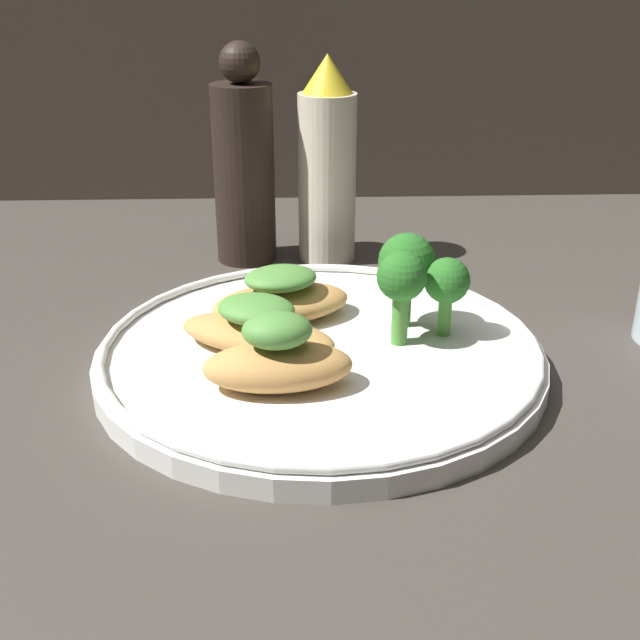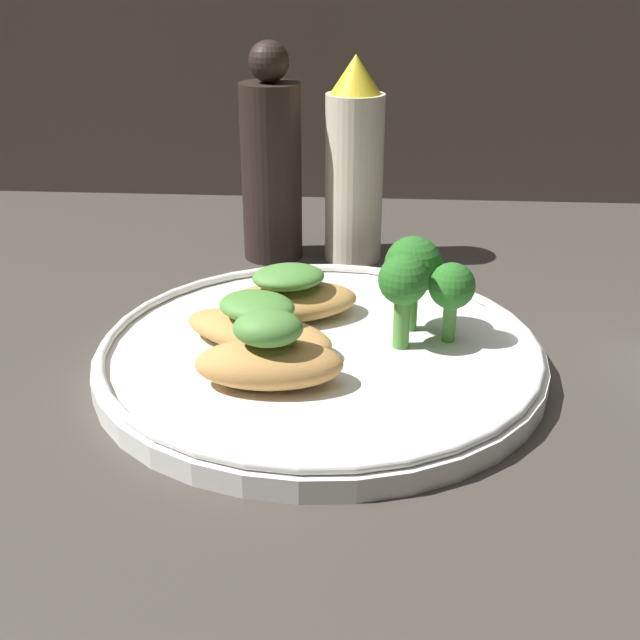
# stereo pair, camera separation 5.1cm
# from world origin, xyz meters

# --- Properties ---
(ground_plane) EXTENTS (1.80, 1.80, 0.01)m
(ground_plane) POSITION_xyz_m (0.00, 0.00, -0.01)
(ground_plane) COLOR #3D3833
(plate) EXTENTS (0.29, 0.29, 0.02)m
(plate) POSITION_xyz_m (0.00, 0.00, 0.01)
(plate) COLOR white
(plate) RESTS_ON ground_plane
(grilled_meat_front) EXTENTS (0.09, 0.05, 0.05)m
(grilled_meat_front) POSITION_xyz_m (-0.03, -0.05, 0.03)
(grilled_meat_front) COLOR tan
(grilled_meat_front) RESTS_ON plate
(grilled_meat_middle) EXTENTS (0.11, 0.08, 0.04)m
(grilled_meat_middle) POSITION_xyz_m (-0.04, 0.00, 0.03)
(grilled_meat_middle) COLOR tan
(grilled_meat_middle) RESTS_ON plate
(grilled_meat_back) EXTENTS (0.11, 0.08, 0.04)m
(grilled_meat_back) POSITION_xyz_m (-0.03, 0.05, 0.03)
(grilled_meat_back) COLOR tan
(grilled_meat_back) RESTS_ON plate
(broccoli_bunch) EXTENTS (0.06, 0.06, 0.07)m
(broccoli_bunch) POSITION_xyz_m (0.06, 0.02, 0.06)
(broccoli_bunch) COLOR #4C8E38
(broccoli_bunch) RESTS_ON plate
(sauce_bottle) EXTENTS (0.05, 0.05, 0.17)m
(sauce_bottle) POSITION_xyz_m (0.01, 0.21, 0.08)
(sauce_bottle) COLOR beige
(sauce_bottle) RESTS_ON ground_plane
(pepper_grinder) EXTENTS (0.05, 0.05, 0.18)m
(pepper_grinder) POSITION_xyz_m (-0.06, 0.21, 0.08)
(pepper_grinder) COLOR black
(pepper_grinder) RESTS_ON ground_plane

